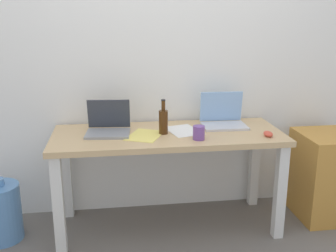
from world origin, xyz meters
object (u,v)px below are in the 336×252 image
desk (168,147)px  beer_bottle (163,121)px  water_cooler_jug (0,212)px  filing_cabinet (323,175)px  laptop_right (223,119)px  laptop_left (108,127)px  computer_mouse (268,134)px  coffee_mug (199,133)px

desk → beer_bottle: beer_bottle is taller
desk → water_cooler_jug: size_ratio=3.55×
beer_bottle → water_cooler_jug: (-1.16, -0.00, -0.62)m
desk → filing_cabinet: bearing=0.0°
filing_cabinet → desk: bearing=-180.0°
laptop_right → beer_bottle: size_ratio=1.33×
beer_bottle → water_cooler_jug: 1.32m
laptop_left → beer_bottle: (0.39, -0.07, 0.05)m
beer_bottle → filing_cabinet: size_ratio=0.37×
laptop_left → laptop_right: laptop_right is taller
computer_mouse → water_cooler_jug: 1.96m
laptop_left → computer_mouse: (1.10, -0.23, -0.03)m
desk → computer_mouse: computer_mouse is taller
beer_bottle → water_cooler_jug: beer_bottle is taller
desk → coffee_mug: 0.31m
water_cooler_jug → filing_cabinet: (2.43, 0.02, 0.13)m
computer_mouse → filing_cabinet: bearing=22.6°
laptop_left → laptop_right: 0.86m
beer_bottle → computer_mouse: bearing=-12.8°
filing_cabinet → computer_mouse: bearing=-162.0°
laptop_right → coffee_mug: laptop_right is taller
laptop_left → beer_bottle: beer_bottle is taller
desk → water_cooler_jug: desk is taller
laptop_left → filing_cabinet: laptop_left is taller
laptop_left → coffee_mug: laptop_left is taller
beer_bottle → coffee_mug: 0.28m
desk → laptop_right: laptop_right is taller
beer_bottle → desk: bearing=26.4°
desk → coffee_mug: coffee_mug is taller
computer_mouse → water_cooler_jug: size_ratio=0.22×
laptop_right → water_cooler_jug: 1.75m
water_cooler_jug → desk: bearing=1.0°
laptop_left → filing_cabinet: size_ratio=0.48×
desk → computer_mouse: bearing=-14.8°
coffee_mug → water_cooler_jug: 1.51m
desk → filing_cabinet: desk is taller
water_cooler_jug → filing_cabinet: size_ratio=0.68×
laptop_left → beer_bottle: 0.39m
coffee_mug → filing_cabinet: coffee_mug is taller
laptop_left → coffee_mug: bearing=-21.2°
beer_bottle → laptop_right: bearing=16.7°
desk → filing_cabinet: 1.27m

